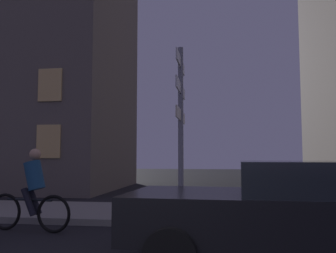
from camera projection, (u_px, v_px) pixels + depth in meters
The scene contains 5 objects.
sidewalk_kerb at pixel (166, 214), 8.73m from camera, with size 40.00×2.80×0.14m, color gray.
signpost at pixel (181, 114), 8.00m from camera, with size 0.12×1.75×3.77m.
car_far_oncoming at pixel (292, 210), 4.78m from camera, with size 4.42×2.23×1.39m.
cyclist at pixel (32, 193), 7.03m from camera, with size 1.81×0.38×1.61m.
building_left_block at pixel (25, 49), 17.27m from camera, with size 9.45×7.23×13.27m.
Camera 1 is at (1.30, -2.66, 1.45)m, focal length 38.43 mm.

